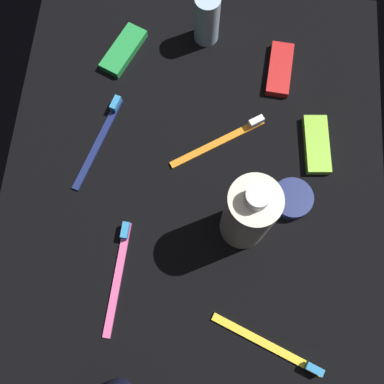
{
  "coord_description": "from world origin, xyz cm",
  "views": [
    {
      "loc": [
        19.81,
        1.66,
        70.36
      ],
      "look_at": [
        0.0,
        0.0,
        3.0
      ],
      "focal_mm": 41.15,
      "sensor_mm": 36.0,
      "label": 1
    }
  ],
  "objects": [
    {
      "name": "ground_plane",
      "position": [
        0.0,
        0.0,
        -0.6
      ],
      "size": [
        84.0,
        64.0,
        1.2
      ],
      "primitive_type": "cube",
      "color": "black"
    },
    {
      "name": "bodywash_bottle",
      "position": [
        4.31,
        8.54,
        8.54
      ],
      "size": [
        7.33,
        7.33,
        18.81
      ],
      "color": "silver",
      "rests_on": "ground_plane"
    },
    {
      "name": "deodorant_stick",
      "position": [
        -31.22,
        0.3,
        5.0
      ],
      "size": [
        4.45,
        4.45,
        10.01
      ],
      "primitive_type": "cylinder",
      "color": "silver",
      "rests_on": "ground_plane"
    },
    {
      "name": "toothbrush_pink",
      "position": [
        13.17,
        -10.49,
        0.61
      ],
      "size": [
        18.04,
        2.26,
        2.1
      ],
      "color": "#E55999",
      "rests_on": "ground_plane"
    },
    {
      "name": "toothbrush_navy",
      "position": [
        -9.28,
        -16.54,
        0.61
      ],
      "size": [
        17.54,
        6.5,
        2.1
      ],
      "color": "navy",
      "rests_on": "ground_plane"
    },
    {
      "name": "toothbrush_yellow",
      "position": [
        22.55,
        14.16,
        0.61
      ],
      "size": [
        7.9,
        17.12,
        2.1
      ],
      "color": "yellow",
      "rests_on": "ground_plane"
    },
    {
      "name": "toothbrush_orange",
      "position": [
        -10.58,
        4.52,
        0.61
      ],
      "size": [
        10.67,
        15.83,
        2.1
      ],
      "color": "orange",
      "rests_on": "ground_plane"
    },
    {
      "name": "snack_bar_red",
      "position": [
        -24.96,
        13.77,
        0.75
      ],
      "size": [
        10.7,
        4.86,
        1.5
      ],
      "primitive_type": "cube",
      "rotation": [
        0.0,
        0.0,
        -0.08
      ],
      "color": "red",
      "rests_on": "ground_plane"
    },
    {
      "name": "snack_bar_green",
      "position": [
        -26.56,
        -14.77,
        0.75
      ],
      "size": [
        11.12,
        7.94,
        1.5
      ],
      "primitive_type": "cube",
      "rotation": [
        0.0,
        0.0,
        -0.43
      ],
      "color": "green",
      "rests_on": "ground_plane"
    },
    {
      "name": "snack_bar_lime",
      "position": [
        -10.85,
        20.44,
        0.75
      ],
      "size": [
        10.7,
        4.86,
        1.5
      ],
      "primitive_type": "cube",
      "rotation": [
        0.0,
        0.0,
        0.08
      ],
      "color": "#8CD133",
      "rests_on": "ground_plane"
    },
    {
      "name": "cream_tin_left",
      "position": [
        -0.76,
        16.33,
        1.09
      ],
      "size": [
        6.76,
        6.76,
        2.18
      ],
      "primitive_type": "cylinder",
      "color": "navy",
      "rests_on": "ground_plane"
    }
  ]
}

